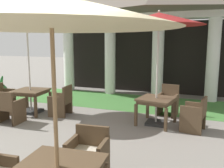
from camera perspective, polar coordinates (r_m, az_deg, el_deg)
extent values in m
cylinder|color=white|center=(11.32, -10.00, 6.18)|extent=(0.45, 0.45, 3.02)
cylinder|color=white|center=(10.43, -0.45, 6.04)|extent=(0.45, 0.45, 3.02)
cylinder|color=white|center=(9.87, 10.52, 5.68)|extent=(0.45, 0.45, 3.02)
cylinder|color=white|center=(9.70, 22.30, 5.07)|extent=(0.45, 0.45, 3.02)
cube|color=white|center=(9.89, 10.81, 15.13)|extent=(8.83, 0.70, 0.24)
cube|color=black|center=(10.75, 11.42, 5.96)|extent=(8.63, 0.16, 3.02)
cube|color=#47843D|center=(8.89, 8.72, -4.51)|extent=(11.03, 2.54, 0.01)
cube|color=brown|center=(7.94, -18.38, -1.46)|extent=(1.03, 1.03, 0.05)
cube|color=brown|center=(7.96, -18.35, -1.90)|extent=(0.94, 0.94, 0.08)
cube|color=brown|center=(7.93, -22.54, -4.67)|extent=(0.08, 0.08, 0.60)
cube|color=brown|center=(7.45, -17.24, -5.26)|extent=(0.08, 0.08, 0.60)
cube|color=brown|center=(8.61, -19.08, -3.38)|extent=(0.08, 0.08, 0.60)
cube|color=brown|center=(8.17, -14.05, -3.82)|extent=(0.08, 0.08, 0.60)
cube|color=#2D2D2D|center=(8.09, -18.13, -6.00)|extent=(0.55, 0.55, 0.09)
cylinder|color=beige|center=(7.85, -18.62, 3.14)|extent=(0.05, 0.05, 2.67)
cone|color=beige|center=(7.83, -19.17, 13.13)|extent=(2.29, 2.29, 0.32)
sphere|color=beige|center=(7.85, -19.24, 14.50)|extent=(0.06, 0.06, 0.06)
cube|color=brown|center=(7.51, -11.90, -4.08)|extent=(0.59, 0.62, 0.07)
cube|color=silver|center=(7.50, -11.91, -3.64)|extent=(0.54, 0.57, 0.05)
cube|color=brown|center=(7.35, -10.26, -2.21)|extent=(0.12, 0.56, 0.46)
cube|color=brown|center=(7.31, -12.79, -5.25)|extent=(0.53, 0.12, 0.62)
cube|color=brown|center=(7.76, -11.01, -4.33)|extent=(0.53, 0.12, 0.62)
cube|color=brown|center=(7.46, -14.34, -6.00)|extent=(0.06, 0.06, 0.37)
cube|color=brown|center=(7.89, -12.56, -5.09)|extent=(0.06, 0.06, 0.37)
cube|color=brown|center=(7.25, -11.05, -6.34)|extent=(0.06, 0.06, 0.37)
cube|color=brown|center=(7.69, -9.41, -5.37)|extent=(0.06, 0.06, 0.37)
cube|color=brown|center=(7.21, -22.57, -4.97)|extent=(0.66, 0.63, 0.07)
cube|color=silver|center=(7.20, -22.60, -4.51)|extent=(0.61, 0.58, 0.05)
cube|color=brown|center=(6.96, -24.01, -3.46)|extent=(0.60, 0.13, 0.43)
cube|color=brown|center=(7.41, -24.25, -5.55)|extent=(0.12, 0.57, 0.65)
cube|color=brown|center=(7.07, -20.69, -6.00)|extent=(0.12, 0.57, 0.65)
cube|color=brown|center=(7.63, -22.93, -6.03)|extent=(0.06, 0.06, 0.39)
cube|color=brown|center=(7.31, -19.53, -6.47)|extent=(0.06, 0.06, 0.39)
cube|color=brown|center=(6.92, -21.91, -7.53)|extent=(0.06, 0.06, 0.39)
cube|color=brown|center=(8.58, -23.84, -3.01)|extent=(0.55, 0.63, 0.07)
cube|color=silver|center=(8.57, -23.86, -2.62)|extent=(0.51, 0.58, 0.05)
cube|color=brown|center=(8.80, -22.72, -3.10)|extent=(0.49, 0.11, 0.66)
cube|color=brown|center=(8.70, -21.54, -4.18)|extent=(0.06, 0.06, 0.37)
cube|color=brown|center=(8.29, -23.68, -4.96)|extent=(0.06, 0.06, 0.37)
cube|color=brown|center=(8.96, -23.80, -3.93)|extent=(0.06, 0.06, 0.37)
cube|color=brown|center=(6.57, 10.23, -3.39)|extent=(1.00, 1.00, 0.05)
cube|color=brown|center=(6.59, 10.21, -3.95)|extent=(0.92, 0.92, 0.08)
cube|color=brown|center=(6.46, 5.54, -7.17)|extent=(0.08, 0.08, 0.58)
cube|color=brown|center=(6.19, 12.34, -8.11)|extent=(0.08, 0.08, 0.58)
cube|color=brown|center=(7.17, 8.23, -5.54)|extent=(0.08, 0.08, 0.58)
cube|color=brown|center=(6.92, 14.40, -6.29)|extent=(0.08, 0.08, 0.58)
cube|color=#2D2D2D|center=(6.75, 10.06, -8.84)|extent=(0.49, 0.49, 0.07)
cylinder|color=beige|center=(6.46, 10.40, 2.30)|extent=(0.05, 0.05, 2.70)
cone|color=maroon|center=(6.44, 10.78, 14.57)|extent=(2.27, 2.27, 0.31)
sphere|color=beige|center=(6.46, 10.84, 16.22)|extent=(0.06, 0.06, 0.06)
cube|color=brown|center=(7.52, 12.68, -3.98)|extent=(0.61, 0.63, 0.07)
cube|color=silver|center=(7.50, 12.69, -3.53)|extent=(0.56, 0.58, 0.05)
cube|color=brown|center=(7.70, 13.33, -1.72)|extent=(0.53, 0.14, 0.44)
cube|color=brown|center=(7.47, 14.44, -4.92)|extent=(0.15, 0.56, 0.64)
cube|color=brown|center=(7.61, 10.90, -4.52)|extent=(0.15, 0.56, 0.64)
cube|color=brown|center=(7.27, 13.79, -6.32)|extent=(0.06, 0.06, 0.38)
cube|color=brown|center=(7.41, 10.27, -5.89)|extent=(0.06, 0.06, 0.38)
cube|color=brown|center=(7.74, 14.85, -5.40)|extent=(0.06, 0.06, 0.38)
cube|color=brown|center=(7.87, 11.53, -5.02)|extent=(0.06, 0.06, 0.38)
cube|color=brown|center=(6.39, 18.25, -6.70)|extent=(0.60, 0.62, 0.07)
cube|color=silver|center=(6.38, 18.28, -6.18)|extent=(0.55, 0.57, 0.05)
cube|color=brown|center=(6.29, 20.50, -4.83)|extent=(0.14, 0.55, 0.41)
cube|color=brown|center=(6.18, 17.71, -8.00)|extent=(0.52, 0.14, 0.66)
cube|color=brown|center=(6.65, 18.67, -6.80)|extent=(0.52, 0.14, 0.66)
cube|color=brown|center=(6.28, 15.58, -8.98)|extent=(0.06, 0.06, 0.38)
cube|color=brown|center=(6.73, 16.65, -7.78)|extent=(0.06, 0.06, 0.38)
cube|color=brown|center=(6.19, 19.78, -9.48)|extent=(0.06, 0.06, 0.38)
cube|color=brown|center=(6.65, 20.57, -8.21)|extent=(0.06, 0.06, 0.38)
cube|color=brown|center=(3.05, -12.53, -18.52)|extent=(1.05, 1.05, 0.05)
cylinder|color=olive|center=(2.85, -12.89, -9.71)|extent=(0.05, 0.05, 2.44)
cone|color=beige|center=(2.71, -13.91, 16.20)|extent=(2.69, 2.69, 0.36)
cube|color=brown|center=(3.95, -5.68, -16.29)|extent=(0.60, 0.56, 0.07)
cube|color=silver|center=(3.93, -5.69, -15.50)|extent=(0.56, 0.52, 0.05)
cube|color=brown|center=(4.06, -4.53, -12.07)|extent=(0.56, 0.12, 0.38)
cube|color=brown|center=(3.91, -1.95, -17.90)|extent=(0.11, 0.51, 0.69)
cube|color=brown|center=(4.08, -9.20, -16.81)|extent=(0.11, 0.51, 0.69)
cube|color=brown|center=(4.17, -1.08, -18.31)|extent=(0.06, 0.06, 0.39)
cube|color=brown|center=(4.33, -7.75, -17.34)|extent=(0.06, 0.06, 0.39)
ellipsoid|color=#387F42|center=(9.07, -24.20, -0.15)|extent=(0.14, 0.53, 0.43)
ellipsoid|color=#387F42|center=(9.30, -24.30, 0.40)|extent=(0.40, 0.22, 0.52)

